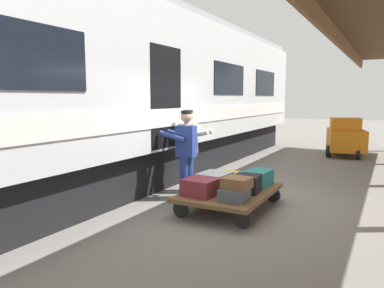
{
  "coord_description": "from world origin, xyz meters",
  "views": [
    {
      "loc": [
        -2.15,
        6.24,
        1.94
      ],
      "look_at": [
        0.87,
        0.67,
        1.15
      ],
      "focal_mm": 34.56,
      "sensor_mm": 36.0,
      "label": 1
    }
  ],
  "objects_px": {
    "porter_by_door": "(189,148)",
    "suitcase_teal_softside": "(257,178)",
    "suitcase_burgundy_valise": "(201,187)",
    "suitcase_black_hardshell": "(247,183)",
    "baggage_tug": "(346,138)",
    "train_car": "(108,92)",
    "suitcase_slate_roller": "(235,194)",
    "porter_in_overalls": "(185,151)",
    "suitcase_yellow_case": "(227,177)",
    "suitcase_gray_aluminum": "(215,180)",
    "luggage_cart": "(230,193)",
    "suitcase_brown_leather": "(237,183)"
  },
  "relations": [
    {
      "from": "suitcase_yellow_case",
      "to": "porter_in_overalls",
      "type": "bearing_deg",
      "value": 24.08
    },
    {
      "from": "suitcase_black_hardshell",
      "to": "porter_in_overalls",
      "type": "relative_size",
      "value": 0.26
    },
    {
      "from": "luggage_cart",
      "to": "baggage_tug",
      "type": "xyz_separation_m",
      "value": [
        -1.09,
        -7.35,
        0.33
      ]
    },
    {
      "from": "train_car",
      "to": "porter_in_overalls",
      "type": "height_order",
      "value": "train_car"
    },
    {
      "from": "suitcase_slate_roller",
      "to": "baggage_tug",
      "type": "height_order",
      "value": "baggage_tug"
    },
    {
      "from": "suitcase_teal_softside",
      "to": "suitcase_brown_leather",
      "type": "xyz_separation_m",
      "value": [
        -0.04,
        1.1,
        0.14
      ]
    },
    {
      "from": "suitcase_gray_aluminum",
      "to": "suitcase_brown_leather",
      "type": "xyz_separation_m",
      "value": [
        -0.64,
        0.55,
        0.14
      ]
    },
    {
      "from": "suitcase_teal_softside",
      "to": "suitcase_gray_aluminum",
      "type": "bearing_deg",
      "value": 42.55
    },
    {
      "from": "suitcase_gray_aluminum",
      "to": "suitcase_brown_leather",
      "type": "distance_m",
      "value": 0.85
    },
    {
      "from": "suitcase_slate_roller",
      "to": "suitcase_burgundy_valise",
      "type": "relative_size",
      "value": 0.99
    },
    {
      "from": "train_car",
      "to": "suitcase_slate_roller",
      "type": "distance_m",
      "value": 3.83
    },
    {
      "from": "suitcase_black_hardshell",
      "to": "suitcase_brown_leather",
      "type": "relative_size",
      "value": 1.1
    },
    {
      "from": "train_car",
      "to": "suitcase_teal_softside",
      "type": "relative_size",
      "value": 29.13
    },
    {
      "from": "porter_in_overalls",
      "to": "suitcase_black_hardshell",
      "type": "bearing_deg",
      "value": 170.34
    },
    {
      "from": "suitcase_slate_roller",
      "to": "porter_by_door",
      "type": "xyz_separation_m",
      "value": [
        1.52,
        -1.27,
        0.49
      ]
    },
    {
      "from": "suitcase_slate_roller",
      "to": "suitcase_brown_leather",
      "type": "relative_size",
      "value": 1.28
    },
    {
      "from": "suitcase_black_hardshell",
      "to": "porter_by_door",
      "type": "xyz_separation_m",
      "value": [
        1.52,
        -0.71,
        0.43
      ]
    },
    {
      "from": "suitcase_teal_softside",
      "to": "suitcase_burgundy_valise",
      "type": "height_order",
      "value": "suitcase_burgundy_valise"
    },
    {
      "from": "luggage_cart",
      "to": "suitcase_burgundy_valise",
      "type": "xyz_separation_m",
      "value": [
        0.3,
        0.55,
        0.19
      ]
    },
    {
      "from": "train_car",
      "to": "porter_in_overalls",
      "type": "relative_size",
      "value": 10.78
    },
    {
      "from": "suitcase_burgundy_valise",
      "to": "porter_in_overalls",
      "type": "xyz_separation_m",
      "value": [
        0.73,
        -0.78,
        0.45
      ]
    },
    {
      "from": "porter_by_door",
      "to": "luggage_cart",
      "type": "bearing_deg",
      "value": 149.67
    },
    {
      "from": "luggage_cart",
      "to": "suitcase_black_hardshell",
      "type": "xyz_separation_m",
      "value": [
        -0.3,
        -0.0,
        0.2
      ]
    },
    {
      "from": "suitcase_black_hardshell",
      "to": "baggage_tug",
      "type": "distance_m",
      "value": 7.4
    },
    {
      "from": "luggage_cart",
      "to": "suitcase_black_hardshell",
      "type": "relative_size",
      "value": 4.53
    },
    {
      "from": "suitcase_teal_softside",
      "to": "porter_by_door",
      "type": "distance_m",
      "value": 1.59
    },
    {
      "from": "suitcase_yellow_case",
      "to": "suitcase_gray_aluminum",
      "type": "distance_m",
      "value": 0.55
    },
    {
      "from": "luggage_cart",
      "to": "suitcase_brown_leather",
      "type": "height_order",
      "value": "suitcase_brown_leather"
    },
    {
      "from": "luggage_cart",
      "to": "suitcase_teal_softside",
      "type": "height_order",
      "value": "suitcase_teal_softside"
    },
    {
      "from": "train_car",
      "to": "suitcase_black_hardshell",
      "type": "distance_m",
      "value": 3.71
    },
    {
      "from": "suitcase_yellow_case",
      "to": "luggage_cart",
      "type": "bearing_deg",
      "value": 118.58
    },
    {
      "from": "porter_by_door",
      "to": "suitcase_teal_softside",
      "type": "bearing_deg",
      "value": 173.97
    },
    {
      "from": "luggage_cart",
      "to": "suitcase_yellow_case",
      "type": "xyz_separation_m",
      "value": [
        0.3,
        -0.55,
        0.14
      ]
    },
    {
      "from": "train_car",
      "to": "suitcase_slate_roller",
      "type": "bearing_deg",
      "value": 164.48
    },
    {
      "from": "suitcase_yellow_case",
      "to": "suitcase_slate_roller",
      "type": "bearing_deg",
      "value": 118.58
    },
    {
      "from": "suitcase_teal_softside",
      "to": "suitcase_black_hardshell",
      "type": "height_order",
      "value": "suitcase_black_hardshell"
    },
    {
      "from": "suitcase_teal_softside",
      "to": "porter_by_door",
      "type": "height_order",
      "value": "porter_by_door"
    },
    {
      "from": "suitcase_black_hardshell",
      "to": "suitcase_slate_roller",
      "type": "bearing_deg",
      "value": 90.0
    },
    {
      "from": "train_car",
      "to": "luggage_cart",
      "type": "height_order",
      "value": "train_car"
    },
    {
      "from": "suitcase_black_hardshell",
      "to": "porter_by_door",
      "type": "height_order",
      "value": "porter_by_door"
    },
    {
      "from": "porter_by_door",
      "to": "suitcase_burgundy_valise",
      "type": "bearing_deg",
      "value": 125.96
    },
    {
      "from": "porter_in_overalls",
      "to": "baggage_tug",
      "type": "relative_size",
      "value": 0.89
    },
    {
      "from": "porter_by_door",
      "to": "porter_in_overalls",
      "type": "bearing_deg",
      "value": 111.23
    },
    {
      "from": "suitcase_gray_aluminum",
      "to": "suitcase_burgundy_valise",
      "type": "height_order",
      "value": "same"
    },
    {
      "from": "suitcase_brown_leather",
      "to": "baggage_tug",
      "type": "height_order",
      "value": "baggage_tug"
    },
    {
      "from": "luggage_cart",
      "to": "suitcase_slate_roller",
      "type": "xyz_separation_m",
      "value": [
        -0.3,
        0.55,
        0.14
      ]
    },
    {
      "from": "suitcase_brown_leather",
      "to": "porter_in_overalls",
      "type": "distance_m",
      "value": 1.6
    },
    {
      "from": "luggage_cart",
      "to": "porter_in_overalls",
      "type": "relative_size",
      "value": 1.18
    },
    {
      "from": "suitcase_burgundy_valise",
      "to": "suitcase_black_hardshell",
      "type": "bearing_deg",
      "value": -137.45
    },
    {
      "from": "porter_in_overalls",
      "to": "baggage_tug",
      "type": "xyz_separation_m",
      "value": [
        -2.12,
        -7.13,
        -0.3
      ]
    }
  ]
}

